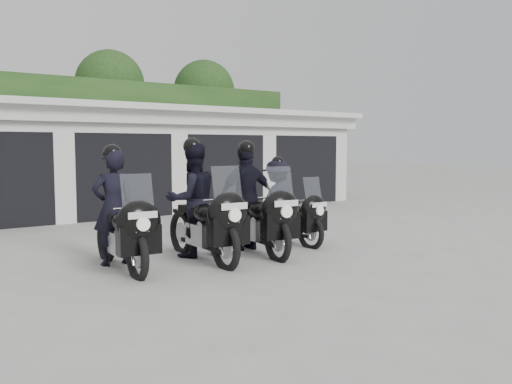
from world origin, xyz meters
TOP-DOWN VIEW (x-y plane):
  - ground at (0.00, 0.00)m, footprint 80.00×80.00m
  - garage_block at (-0.00, 8.06)m, footprint 16.40×6.80m
  - background_vegetation at (0.37, 12.92)m, footprint 20.00×3.90m
  - police_bike_a at (-2.35, 0.12)m, footprint 0.78×2.26m
  - police_bike_b at (-1.01, 0.05)m, footprint 0.98×2.39m
  - police_bike_c at (0.06, 0.01)m, footprint 1.19×2.34m
  - police_bike_d at (1.09, 0.40)m, footprint 1.06×1.99m

SIDE VIEW (x-z plane):
  - ground at x=0.00m, z-range 0.00..0.00m
  - police_bike_d at x=1.09m, z-range -0.13..1.60m
  - police_bike_a at x=-2.35m, z-range -0.20..1.76m
  - police_bike_c at x=0.06m, z-range -0.16..1.88m
  - police_bike_b at x=-1.01m, z-range -0.16..1.92m
  - garage_block at x=0.00m, z-range -0.06..2.90m
  - background_vegetation at x=0.37m, z-range -0.13..5.67m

